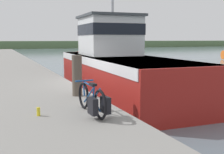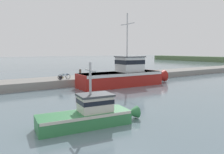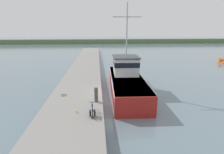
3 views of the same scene
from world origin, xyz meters
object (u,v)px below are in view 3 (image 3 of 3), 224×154
at_px(mooring_post, 96,95).
at_px(water_bottle_on_curb, 77,111).
at_px(bicycle_touring, 92,111).
at_px(fishing_boat_main, 126,79).

relative_size(mooring_post, water_bottle_on_curb, 6.36).
height_order(bicycle_touring, water_bottle_on_curb, bicycle_touring).
xyz_separation_m(fishing_boat_main, water_bottle_on_curb, (-4.54, -6.48, -0.34)).
xyz_separation_m(fishing_boat_main, bicycle_touring, (-3.43, -6.89, -0.12)).
height_order(bicycle_touring, mooring_post, mooring_post).
bearing_deg(bicycle_touring, mooring_post, 81.29).
distance_m(mooring_post, water_bottle_on_curb, 2.31).
xyz_separation_m(mooring_post, water_bottle_on_curb, (-1.36, -1.80, -0.50)).
distance_m(fishing_boat_main, mooring_post, 5.66).
bearing_deg(fishing_boat_main, mooring_post, -121.84).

